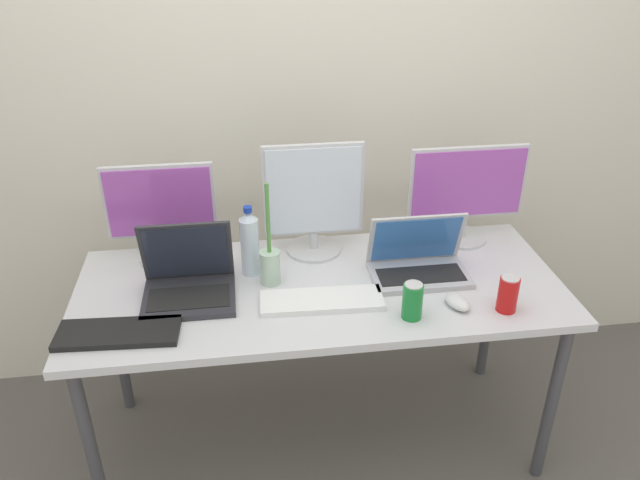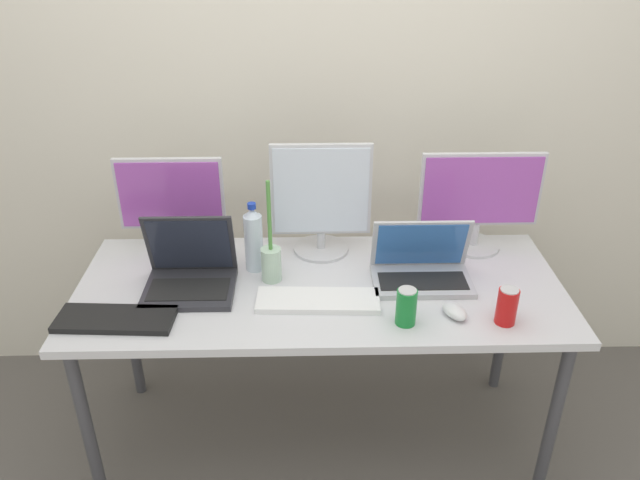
% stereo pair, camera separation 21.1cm
% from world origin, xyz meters
% --- Properties ---
extents(ground_plane, '(16.00, 16.00, 0.00)m').
position_xyz_m(ground_plane, '(0.00, 0.00, 0.00)').
color(ground_plane, '#5B5651').
extents(wall_back, '(7.00, 0.08, 2.60)m').
position_xyz_m(wall_back, '(0.00, 0.59, 1.30)').
color(wall_back, silver).
rests_on(wall_back, ground).
extents(work_desk, '(1.71, 0.71, 0.74)m').
position_xyz_m(work_desk, '(0.00, 0.00, 0.68)').
color(work_desk, '#424247').
rests_on(work_desk, ground).
extents(monitor_left, '(0.40, 0.21, 0.38)m').
position_xyz_m(monitor_left, '(-0.55, 0.26, 0.94)').
color(monitor_left, silver).
rests_on(monitor_left, work_desk).
extents(monitor_center, '(0.37, 0.21, 0.43)m').
position_xyz_m(monitor_center, '(0.01, 0.25, 0.96)').
color(monitor_center, silver).
rests_on(monitor_center, work_desk).
extents(monitor_right, '(0.46, 0.20, 0.39)m').
position_xyz_m(monitor_right, '(0.61, 0.26, 0.95)').
color(monitor_right, silver).
rests_on(monitor_right, work_desk).
extents(laptop_silver, '(0.31, 0.26, 0.26)m').
position_xyz_m(laptop_silver, '(-0.45, -0.00, 0.80)').
color(laptop_silver, '#2D2D33').
rests_on(laptop_silver, work_desk).
extents(laptop_secondary, '(0.35, 0.22, 0.23)m').
position_xyz_m(laptop_secondary, '(0.36, 0.02, 0.79)').
color(laptop_secondary, '#B7B7BC').
rests_on(laptop_secondary, work_desk).
extents(keyboard_main, '(0.42, 0.16, 0.02)m').
position_xyz_m(keyboard_main, '(-0.01, -0.11, 0.75)').
color(keyboard_main, white).
rests_on(keyboard_main, work_desk).
extents(keyboard_aux, '(0.39, 0.17, 0.02)m').
position_xyz_m(keyboard_aux, '(-0.66, -0.20, 0.75)').
color(keyboard_aux, black).
rests_on(keyboard_aux, work_desk).
extents(mouse_by_keyboard, '(0.10, 0.12, 0.04)m').
position_xyz_m(mouse_by_keyboard, '(0.43, -0.20, 0.76)').
color(mouse_by_keyboard, silver).
rests_on(mouse_by_keyboard, work_desk).
extents(water_bottle, '(0.07, 0.07, 0.27)m').
position_xyz_m(water_bottle, '(-0.24, 0.12, 0.86)').
color(water_bottle, silver).
rests_on(water_bottle, work_desk).
extents(soda_can_near_keyboard, '(0.07, 0.07, 0.13)m').
position_xyz_m(soda_can_near_keyboard, '(0.59, -0.24, 0.80)').
color(soda_can_near_keyboard, red).
rests_on(soda_can_near_keyboard, work_desk).
extents(soda_can_by_laptop, '(0.07, 0.07, 0.13)m').
position_xyz_m(soda_can_by_laptop, '(0.27, -0.23, 0.80)').
color(soda_can_by_laptop, '#197F33').
rests_on(soda_can_by_laptop, work_desk).
extents(bamboo_vase, '(0.07, 0.07, 0.38)m').
position_xyz_m(bamboo_vase, '(-0.17, 0.04, 0.82)').
color(bamboo_vase, '#B2D1B7').
rests_on(bamboo_vase, work_desk).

